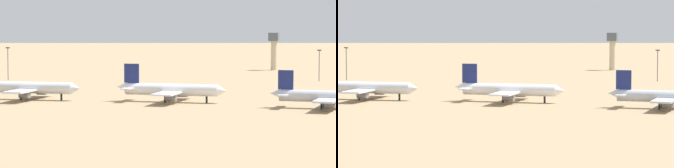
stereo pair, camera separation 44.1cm
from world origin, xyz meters
The scene contains 8 objects.
ground centered at (0.00, 0.00, 0.00)m, with size 4000.00×4000.00×0.00m, color #9E8460.
ridge_far_west centered at (-482.92, 1190.86, 45.28)m, with size 313.58×312.76×90.56m, color slate.
parked_jet_yellow_1 centered at (-50.03, -9.11, 4.09)m, with size 37.78×31.78×12.48m.
parked_jet_navy_2 centered at (-1.43, -2.74, 4.06)m, with size 37.45×31.39×12.39m.
parked_jet_navy_3 centered at (50.17, -9.86, 3.78)m, with size 34.82×29.16×11.53m.
control_tower centered at (-4.20, 187.58, 11.94)m, with size 5.20×5.20×19.78m.
light_pole_west centered at (30.97, 109.06, 8.07)m, with size 1.80×0.50×13.78m.
light_pole_east centered at (-101.06, 74.26, 8.50)m, with size 1.80×0.50×14.62m.
Camera 2 is at (87.23, -281.18, 27.30)m, focal length 96.08 mm.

